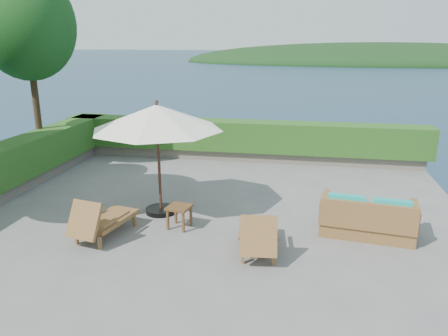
% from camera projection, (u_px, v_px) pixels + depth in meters
% --- Properties ---
extents(ground, '(12.00, 12.00, 0.00)m').
position_uv_depth(ground, '(205.00, 224.00, 9.89)').
color(ground, gray).
rests_on(ground, ground).
extents(foundation, '(12.00, 12.00, 3.00)m').
position_uv_depth(foundation, '(205.00, 284.00, 10.33)').
color(foundation, '#5C5349').
rests_on(foundation, ocean).
extents(ocean, '(600.00, 600.00, 0.00)m').
position_uv_depth(ocean, '(206.00, 336.00, 10.74)').
color(ocean, '#142940').
rests_on(ocean, ground).
extents(offshore_island, '(126.00, 57.60, 12.60)m').
position_uv_depth(offshore_island, '(380.00, 63.00, 138.43)').
color(offshore_island, black).
rests_on(offshore_island, ocean).
extents(planter_wall_far, '(12.00, 0.60, 0.36)m').
position_uv_depth(planter_wall_far, '(241.00, 155.00, 15.12)').
color(planter_wall_far, gray).
rests_on(planter_wall_far, ground).
extents(hedge_far, '(12.40, 0.90, 1.00)m').
position_uv_depth(hedge_far, '(241.00, 136.00, 14.93)').
color(hedge_far, '#1B4714').
rests_on(hedge_far, planter_wall_far).
extents(tree_far, '(2.80, 2.80, 6.03)m').
position_uv_depth(tree_far, '(27.00, 25.00, 12.71)').
color(tree_far, '#3D2917').
rests_on(tree_far, ground).
extents(patio_umbrella, '(3.15, 3.15, 2.71)m').
position_uv_depth(patio_umbrella, '(157.00, 118.00, 9.87)').
color(patio_umbrella, black).
rests_on(patio_umbrella, ground).
extents(lounge_left, '(1.00, 1.75, 0.95)m').
position_uv_depth(lounge_left, '(101.00, 220.00, 9.09)').
color(lounge_left, olive).
rests_on(lounge_left, ground).
extents(lounge_right, '(0.85, 1.70, 0.94)m').
position_uv_depth(lounge_right, '(258.00, 234.00, 8.44)').
color(lounge_right, olive).
rests_on(lounge_right, ground).
extents(side_table, '(0.56, 0.56, 0.51)m').
position_uv_depth(side_table, '(179.00, 210.00, 9.55)').
color(side_table, brown).
rests_on(side_table, ground).
extents(wicker_loveseat, '(2.06, 1.25, 0.95)m').
position_uv_depth(wicker_loveseat, '(367.00, 219.00, 9.20)').
color(wicker_loveseat, olive).
rests_on(wicker_loveseat, ground).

